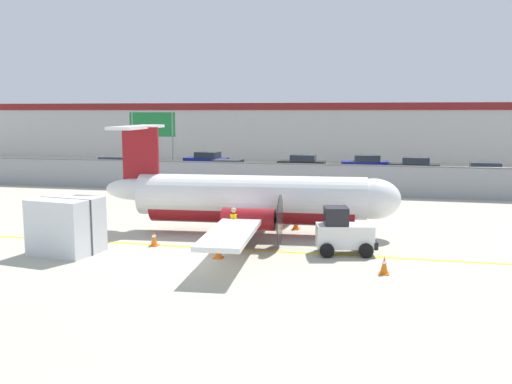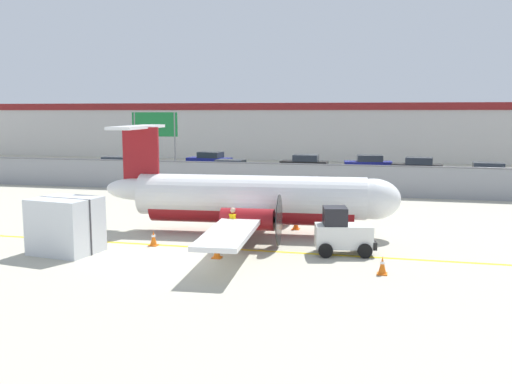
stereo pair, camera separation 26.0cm
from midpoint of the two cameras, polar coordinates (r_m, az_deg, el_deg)
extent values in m
plane|color=#B2AD99|center=(21.94, -7.04, -6.71)|extent=(140.00, 140.00, 0.00)
cube|color=yellow|center=(23.77, -5.36, -5.52)|extent=(84.00, 0.20, 0.01)
cube|color=gray|center=(38.87, 2.18, 1.32)|extent=(98.00, 0.04, 2.00)
cylinder|color=slate|center=(38.76, 2.19, 2.86)|extent=(98.00, 0.10, 0.10)
cube|color=#38383A|center=(50.23, 4.72, 1.76)|extent=(98.00, 17.00, 0.12)
cube|color=beige|center=(68.32, 7.10, 6.08)|extent=(91.00, 8.00, 6.50)
cube|color=maroon|center=(64.30, 6.75, 8.50)|extent=(91.00, 0.20, 0.80)
cylinder|color=white|center=(25.92, -0.22, -0.41)|extent=(10.50, 2.66, 1.90)
ellipsoid|color=white|center=(25.62, 11.92, -0.69)|extent=(2.52, 1.98, 1.80)
ellipsoid|color=white|center=(27.30, -11.60, 0.28)|extent=(3.00, 1.26, 1.05)
cylinder|color=maroon|center=(26.00, -0.22, -1.55)|extent=(9.40, 2.16, 1.48)
cube|color=white|center=(25.99, 0.00, -1.66)|extent=(2.77, 16.07, 0.18)
cylinder|color=maroon|center=(28.50, 1.22, -0.80)|extent=(2.26, 1.06, 0.90)
cone|color=black|center=(28.37, 3.52, -0.85)|extent=(0.48, 0.47, 0.44)
cylinder|color=#262626|center=(28.36, 3.82, -0.86)|extent=(0.19, 2.10, 2.10)
cylinder|color=maroon|center=(23.44, -0.53, -2.74)|extent=(2.26, 1.06, 0.90)
cone|color=black|center=(23.28, 2.27, -2.82)|extent=(0.48, 0.47, 0.44)
cylinder|color=#262626|center=(23.26, 2.64, -2.83)|extent=(0.19, 2.10, 2.10)
cube|color=maroon|center=(27.06, -11.15, 3.10)|extent=(1.71, 0.30, 3.10)
cube|color=white|center=(27.02, -11.51, 6.38)|extent=(1.45, 4.87, 0.14)
cylinder|color=#59595B|center=(25.75, 7.85, -2.72)|extent=(0.15, 0.15, 0.97)
cylinder|color=black|center=(25.85, 7.83, -3.78)|extent=(0.61, 0.26, 0.60)
cylinder|color=#59595B|center=(28.27, -0.10, -1.59)|extent=(0.15, 0.15, 0.90)
cylinder|color=black|center=(28.35, -0.10, -2.48)|extent=(0.77, 0.28, 0.76)
cylinder|color=#59595B|center=(23.99, -1.79, -3.35)|extent=(0.15, 0.15, 0.90)
cylinder|color=black|center=(24.08, -1.78, -4.39)|extent=(0.77, 0.28, 0.76)
cube|color=silver|center=(22.69, 9.07, -4.36)|extent=(2.38, 1.53, 0.90)
cube|color=black|center=(22.49, 8.23, -2.38)|extent=(1.09, 1.16, 0.70)
cube|color=black|center=(22.94, 11.91, -5.07)|extent=(0.38, 1.11, 0.30)
cylinder|color=black|center=(23.48, 10.68, -5.10)|extent=(0.59, 0.29, 0.56)
cylinder|color=black|center=(22.33, 11.17, -5.80)|extent=(0.59, 0.29, 0.56)
cylinder|color=black|center=(23.29, 7.02, -5.13)|extent=(0.59, 0.29, 0.56)
cylinder|color=black|center=(22.13, 7.31, -5.84)|extent=(0.59, 0.29, 0.56)
cylinder|color=#191E4C|center=(23.49, -2.07, -4.60)|extent=(0.22, 0.22, 0.85)
cylinder|color=#191E4C|center=(23.31, -1.93, -4.70)|extent=(0.22, 0.22, 0.85)
cylinder|color=yellow|center=(23.25, -2.00, -2.91)|extent=(0.47, 0.47, 0.60)
cylinder|color=yellow|center=(23.45, -2.16, -2.74)|extent=(0.14, 0.14, 0.55)
cylinder|color=yellow|center=(23.04, -1.85, -2.93)|extent=(0.14, 0.14, 0.55)
sphere|color=tan|center=(23.17, -2.01, -1.84)|extent=(0.22, 0.22, 0.22)
cube|color=silver|center=(23.76, -18.20, -3.20)|extent=(2.68, 2.34, 2.20)
cube|color=#333338|center=(23.76, -18.20, -3.20)|extent=(2.42, 0.45, 2.20)
cube|color=orange|center=(24.31, -9.89, -5.26)|extent=(0.36, 0.36, 0.04)
cone|color=orange|center=(24.24, -9.91, -4.53)|extent=(0.28, 0.28, 0.60)
cylinder|color=white|center=(24.22, -9.92, -4.34)|extent=(0.17, 0.17, 0.08)
cube|color=orange|center=(20.35, 12.86, -7.98)|extent=(0.36, 0.36, 0.04)
cone|color=orange|center=(20.27, 12.89, -7.11)|extent=(0.28, 0.28, 0.60)
cylinder|color=white|center=(20.25, 12.90, -6.89)|extent=(0.17, 0.17, 0.08)
cube|color=orange|center=(27.25, 4.28, -3.71)|extent=(0.36, 0.36, 0.04)
cone|color=orange|center=(27.19, 4.29, -3.05)|extent=(0.28, 0.28, 0.60)
cylinder|color=white|center=(27.17, 4.29, -2.88)|extent=(0.17, 0.17, 0.08)
cube|color=orange|center=(22.02, -3.58, -6.56)|extent=(0.36, 0.36, 0.04)
cone|color=orange|center=(21.94, -3.59, -5.75)|extent=(0.28, 0.28, 0.60)
cylinder|color=white|center=(21.92, -3.59, -5.55)|extent=(0.17, 0.17, 0.08)
cube|color=#19662D|center=(50.62, -13.43, 2.38)|extent=(4.34, 2.10, 0.80)
cube|color=#262D38|center=(50.61, -13.62, 3.15)|extent=(2.34, 1.77, 0.56)
cylinder|color=black|center=(51.01, -11.59, 2.12)|extent=(0.62, 0.26, 0.60)
cylinder|color=black|center=(49.32, -12.28, 1.90)|extent=(0.62, 0.26, 0.60)
cylinder|color=black|center=(52.00, -14.50, 2.14)|extent=(0.62, 0.26, 0.60)
cylinder|color=black|center=(50.35, -15.28, 1.92)|extent=(0.62, 0.26, 0.60)
cube|color=navy|center=(55.21, -4.57, 3.04)|extent=(4.39, 2.24, 0.80)
cube|color=#262D38|center=(55.09, -4.44, 3.74)|extent=(2.39, 1.84, 0.56)
cylinder|color=black|center=(55.06, -6.29, 2.67)|extent=(0.62, 0.28, 0.60)
cylinder|color=black|center=(56.66, -5.46, 2.83)|extent=(0.62, 0.28, 0.60)
cylinder|color=black|center=(53.84, -3.63, 2.58)|extent=(0.62, 0.28, 0.60)
cylinder|color=black|center=(55.47, -2.86, 2.75)|extent=(0.62, 0.28, 0.60)
cube|color=#B28C19|center=(46.20, -2.58, 2.07)|extent=(4.33, 2.05, 0.80)
cube|color=#262D38|center=(46.08, -2.41, 2.91)|extent=(2.32, 1.74, 0.56)
cylinder|color=black|center=(45.93, -4.61, 1.61)|extent=(0.61, 0.25, 0.60)
cylinder|color=black|center=(47.58, -3.77, 1.85)|extent=(0.61, 0.25, 0.60)
cylinder|color=black|center=(44.92, -1.31, 1.49)|extent=(0.61, 0.25, 0.60)
cylinder|color=black|center=(46.61, -0.57, 1.74)|extent=(0.61, 0.25, 0.60)
cube|color=black|center=(51.48, 4.98, 2.67)|extent=(4.21, 1.73, 0.80)
cube|color=#262D38|center=(51.40, 5.15, 3.42)|extent=(2.21, 1.57, 0.56)
cylinder|color=black|center=(50.86, 3.26, 2.26)|extent=(0.60, 0.20, 0.60)
cylinder|color=black|center=(52.62, 3.61, 2.45)|extent=(0.60, 0.20, 0.60)
cylinder|color=black|center=(50.43, 6.39, 2.17)|extent=(0.60, 0.20, 0.60)
cylinder|color=black|center=(52.21, 6.64, 2.37)|extent=(0.60, 0.20, 0.60)
cube|color=navy|center=(51.92, 11.27, 2.59)|extent=(4.38, 2.20, 0.80)
cube|color=#262D38|center=(51.88, 11.46, 3.33)|extent=(2.37, 1.82, 0.56)
cylinder|color=black|center=(50.96, 9.78, 2.16)|extent=(0.62, 0.27, 0.60)
cylinder|color=black|center=(52.74, 9.66, 2.36)|extent=(0.62, 0.27, 0.60)
cylinder|color=black|center=(51.20, 12.91, 2.10)|extent=(0.62, 0.27, 0.60)
cylinder|color=black|center=(52.98, 12.69, 2.31)|extent=(0.62, 0.27, 0.60)
cube|color=black|center=(50.29, 15.95, 2.26)|extent=(4.34, 2.07, 0.80)
cube|color=#262D38|center=(50.22, 16.15, 3.02)|extent=(2.33, 1.75, 0.56)
cylinder|color=black|center=(49.51, 14.27, 1.86)|extent=(0.62, 0.25, 0.60)
cylinder|color=black|center=(51.29, 14.42, 2.06)|extent=(0.62, 0.25, 0.60)
cylinder|color=black|center=(49.38, 17.51, 1.72)|extent=(0.62, 0.25, 0.60)
cylinder|color=black|center=(51.17, 17.55, 1.93)|extent=(0.62, 0.25, 0.60)
cube|color=#B28C19|center=(47.05, 22.49, 1.57)|extent=(4.28, 1.91, 0.80)
cube|color=#262D38|center=(46.97, 22.36, 2.40)|extent=(2.27, 1.67, 0.56)
cylinder|color=black|center=(48.15, 24.01, 1.24)|extent=(0.61, 0.23, 0.60)
cylinder|color=black|center=(46.38, 24.31, 0.98)|extent=(0.61, 0.23, 0.60)
cylinder|color=black|center=(47.84, 20.69, 1.38)|extent=(0.61, 0.23, 0.60)
cylinder|color=black|center=(46.06, 20.86, 1.13)|extent=(0.61, 0.23, 0.60)
cylinder|color=slate|center=(44.20, -11.79, 4.25)|extent=(0.14, 0.14, 5.50)
cylinder|color=slate|center=(42.94, -7.91, 4.24)|extent=(0.14, 0.14, 5.50)
cube|color=#14662D|center=(43.46, -9.94, 6.68)|extent=(3.60, 0.10, 1.80)
camera|label=1|loc=(0.13, -89.72, 0.04)|focal=40.00mm
camera|label=2|loc=(0.13, 90.28, -0.04)|focal=40.00mm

